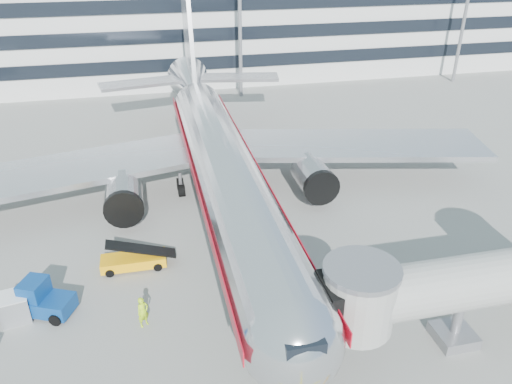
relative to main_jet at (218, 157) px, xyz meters
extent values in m
plane|color=gray|center=(0.00, -11.72, -4.23)|extent=(180.00, 180.00, 0.00)
cube|color=yellow|center=(0.00, -1.72, -4.23)|extent=(0.25, 70.00, 0.01)
cylinder|color=silver|center=(0.00, -3.72, -0.03)|extent=(5.00, 36.00, 5.00)
sphere|color=silver|center=(0.00, -21.72, -0.03)|extent=(5.00, 5.00, 5.00)
cone|color=silver|center=(0.00, 19.28, 0.57)|extent=(5.00, 10.00, 5.00)
cube|color=black|center=(0.00, -23.22, 1.09)|extent=(1.80, 1.20, 0.90)
cube|color=#B7B7BC|center=(13.00, 1.78, -0.83)|extent=(24.95, 12.07, 0.50)
cube|color=#B7B7BC|center=(-13.00, 1.78, -0.83)|extent=(24.95, 12.07, 0.50)
cylinder|color=#99999E|center=(8.00, -1.72, -2.03)|extent=(3.00, 4.20, 3.00)
cylinder|color=#99999E|center=(-8.00, -1.72, -2.03)|extent=(3.00, 4.20, 3.00)
cylinder|color=black|center=(8.00, -3.72, -2.03)|extent=(3.10, 0.50, 3.10)
cylinder|color=black|center=(-8.00, -3.72, -2.03)|extent=(3.10, 0.50, 3.10)
cube|color=#B7B7BC|center=(0.00, 19.78, 4.97)|extent=(0.45, 9.39, 13.72)
cube|color=#B7B7BC|center=(5.50, 20.28, 1.17)|extent=(10.41, 4.94, 0.35)
cube|color=#B7B7BC|center=(-5.50, 20.28, 1.17)|extent=(10.41, 4.94, 0.35)
cylinder|color=gray|center=(0.00, -19.72, -3.33)|extent=(0.24, 0.24, 1.80)
cylinder|color=black|center=(0.00, -19.72, -3.78)|extent=(0.35, 0.90, 0.90)
cylinder|color=gray|center=(3.20, 2.28, -3.23)|extent=(0.30, 0.30, 2.00)
cylinder|color=gray|center=(-3.20, 2.28, -3.23)|extent=(0.30, 0.30, 2.00)
cube|color=red|center=(2.52, -3.72, 0.27)|extent=(0.06, 38.00, 0.90)
cube|color=red|center=(-2.52, -3.72, 0.27)|extent=(0.06, 38.00, 0.90)
cylinder|color=#A8A8A3|center=(10.50, -19.72, -0.03)|extent=(13.00, 3.00, 3.00)
cylinder|color=#A8A8A3|center=(4.20, -19.72, -0.03)|extent=(3.80, 3.80, 3.40)
cylinder|color=gray|center=(4.20, -19.72, 1.87)|extent=(4.00, 4.00, 0.30)
cube|color=black|center=(2.90, -19.72, -0.03)|extent=(1.40, 2.60, 2.60)
cylinder|color=gray|center=(10.50, -19.72, -2.63)|extent=(0.56, 0.56, 3.20)
cube|color=gray|center=(10.50, -19.72, -3.88)|extent=(2.20, 2.20, 0.70)
cylinder|color=black|center=(9.60, -19.72, -3.88)|extent=(0.35, 0.70, 0.70)
cylinder|color=black|center=(11.40, -19.72, -3.88)|extent=(0.35, 0.70, 0.70)
cube|color=silver|center=(0.00, 46.28, 3.27)|extent=(150.00, 24.00, 15.00)
cube|color=black|center=(0.00, 34.18, -0.23)|extent=(150.00, 0.30, 1.80)
cube|color=black|center=(0.00, 34.18, 3.77)|extent=(150.00, 0.30, 1.80)
cube|color=black|center=(0.00, 34.18, 7.77)|extent=(150.00, 0.30, 1.80)
cylinder|color=gray|center=(8.00, 30.28, 8.27)|extent=(0.50, 0.50, 25.00)
cube|color=#FFAC0A|center=(-7.51, -8.36, -3.68)|extent=(4.49, 1.67, 0.71)
cube|color=black|center=(-7.51, -8.36, -2.76)|extent=(4.71, 1.16, 1.56)
cylinder|color=black|center=(-9.13, -7.63, -3.93)|extent=(0.61, 0.29, 0.61)
cylinder|color=black|center=(-9.14, -9.05, -3.93)|extent=(0.61, 0.29, 0.61)
cylinder|color=black|center=(-5.87, -7.66, -3.93)|extent=(0.61, 0.29, 0.61)
cylinder|color=black|center=(-5.89, -9.08, -3.93)|extent=(0.61, 0.29, 0.61)
cube|color=navy|center=(-12.76, -12.02, -3.50)|extent=(3.62, 2.94, 1.01)
cube|color=navy|center=(-13.37, -11.74, -2.49)|extent=(1.93, 2.10, 1.24)
cube|color=black|center=(-13.37, -11.74, -2.09)|extent=(1.73, 1.85, 0.11)
cylinder|color=black|center=(-13.33, -10.83, -3.84)|extent=(0.86, 0.63, 0.79)
cylinder|color=black|center=(-14.03, -12.37, -3.84)|extent=(0.86, 0.63, 0.79)
cylinder|color=black|center=(-11.48, -11.67, -3.84)|extent=(0.86, 0.63, 0.79)
cylinder|color=black|center=(-12.18, -13.21, -3.84)|extent=(0.86, 0.63, 0.79)
cube|color=#AEB0B5|center=(-14.58, -12.11, -3.38)|extent=(1.93, 1.93, 1.71)
cube|color=white|center=(-14.58, -12.11, -2.51)|extent=(1.93, 1.93, 0.06)
imported|color=#B7EA18|center=(-6.98, -14.45, -3.22)|extent=(0.89, 0.81, 2.03)
camera|label=1|loc=(-5.54, -38.29, 16.99)|focal=35.00mm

